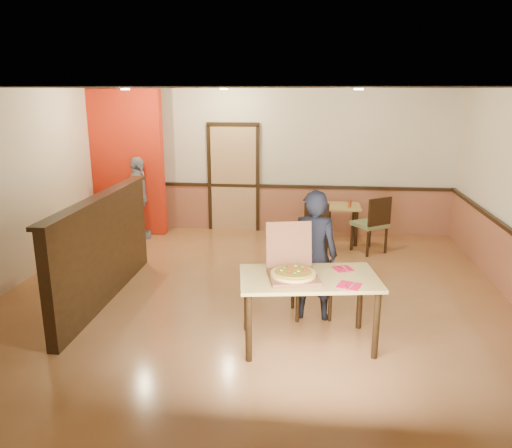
# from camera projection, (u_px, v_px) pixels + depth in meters

# --- Properties ---
(floor) EXTENTS (7.00, 7.00, 0.00)m
(floor) POSITION_uv_depth(u_px,v_px,m) (254.00, 299.00, 6.83)
(floor) COLOR #AE7443
(floor) RESTS_ON ground
(ceiling) EXTENTS (7.00, 7.00, 0.00)m
(ceiling) POSITION_uv_depth(u_px,v_px,m) (253.00, 88.00, 6.09)
(ceiling) COLOR black
(ceiling) RESTS_ON wall_back
(wall_back) EXTENTS (7.00, 0.00, 7.00)m
(wall_back) POSITION_uv_depth(u_px,v_px,m) (274.00, 162.00, 9.82)
(wall_back) COLOR beige
(wall_back) RESTS_ON floor
(wall_left) EXTENTS (0.00, 7.00, 7.00)m
(wall_left) POSITION_uv_depth(u_px,v_px,m) (0.00, 193.00, 6.83)
(wall_left) COLOR beige
(wall_left) RESTS_ON floor
(wainscot_back) EXTENTS (7.00, 0.04, 0.90)m
(wainscot_back) POSITION_uv_depth(u_px,v_px,m) (273.00, 209.00, 10.04)
(wainscot_back) COLOR #9C5C3E
(wainscot_back) RESTS_ON floor
(chair_rail_back) EXTENTS (7.00, 0.06, 0.06)m
(chair_rail_back) POSITION_uv_depth(u_px,v_px,m) (273.00, 186.00, 9.90)
(chair_rail_back) COLOR black
(chair_rail_back) RESTS_ON wall_back
(back_door) EXTENTS (0.90, 0.06, 2.10)m
(back_door) POSITION_uv_depth(u_px,v_px,m) (234.00, 179.00, 9.96)
(back_door) COLOR tan
(back_door) RESTS_ON wall_back
(booth_partition) EXTENTS (0.20, 3.10, 1.44)m
(booth_partition) POSITION_uv_depth(u_px,v_px,m) (103.00, 248.00, 6.65)
(booth_partition) COLOR black
(booth_partition) RESTS_ON floor
(red_accent_panel) EXTENTS (1.60, 0.20, 2.78)m
(red_accent_panel) POSITION_uv_depth(u_px,v_px,m) (123.00, 163.00, 9.64)
(red_accent_panel) COLOR red
(red_accent_panel) RESTS_ON floor
(spot_a) EXTENTS (0.14, 0.14, 0.02)m
(spot_a) POSITION_uv_depth(u_px,v_px,m) (125.00, 89.00, 8.07)
(spot_a) COLOR #F6EEAC
(spot_a) RESTS_ON ceiling
(spot_b) EXTENTS (0.14, 0.14, 0.02)m
(spot_b) POSITION_uv_depth(u_px,v_px,m) (224.00, 89.00, 8.58)
(spot_b) COLOR #F6EEAC
(spot_b) RESTS_ON ceiling
(spot_c) EXTENTS (0.14, 0.14, 0.02)m
(spot_c) POSITION_uv_depth(u_px,v_px,m) (359.00, 89.00, 7.39)
(spot_c) COLOR #F6EEAC
(spot_c) RESTS_ON ceiling
(main_table) EXTENTS (1.62, 1.08, 0.81)m
(main_table) POSITION_uv_depth(u_px,v_px,m) (309.00, 286.00, 5.47)
(main_table) COLOR tan
(main_table) RESTS_ON floor
(diner_chair) EXTENTS (0.57, 0.57, 0.99)m
(diner_chair) POSITION_uv_depth(u_px,v_px,m) (311.00, 272.00, 6.31)
(diner_chair) COLOR #627242
(diner_chair) RESTS_ON floor
(side_chair_left) EXTENTS (0.50, 0.50, 0.90)m
(side_chair_left) POSITION_uv_depth(u_px,v_px,m) (317.00, 224.00, 8.74)
(side_chair_left) COLOR #627242
(side_chair_left) RESTS_ON floor
(side_chair_right) EXTENTS (0.70, 0.70, 1.02)m
(side_chair_right) POSITION_uv_depth(u_px,v_px,m) (373.00, 222.00, 8.63)
(side_chair_right) COLOR #627242
(side_chair_right) RESTS_ON floor
(side_table) EXTENTS (0.66, 0.66, 0.70)m
(side_table) POSITION_uv_depth(u_px,v_px,m) (342.00, 214.00, 9.27)
(side_table) COLOR tan
(side_table) RESTS_ON floor
(diner) EXTENTS (0.61, 0.42, 1.64)m
(diner) POSITION_uv_depth(u_px,v_px,m) (313.00, 255.00, 6.09)
(diner) COLOR black
(diner) RESTS_ON floor
(passerby) EXTENTS (0.63, 0.99, 1.57)m
(passerby) POSITION_uv_depth(u_px,v_px,m) (139.00, 198.00, 9.48)
(passerby) COLOR gray
(passerby) RESTS_ON floor
(pizza_box) EXTENTS (0.63, 0.70, 0.55)m
(pizza_box) POSITION_uv_depth(u_px,v_px,m) (292.00, 271.00, 5.42)
(pizza_box) COLOR brown
(pizza_box) RESTS_ON main_table
(pizza) EXTENTS (0.62, 0.62, 0.03)m
(pizza) POSITION_uv_depth(u_px,v_px,m) (293.00, 274.00, 5.37)
(pizza) COLOR gold
(pizza) RESTS_ON pizza_box
(napkin_near) EXTENTS (0.29, 0.29, 0.01)m
(napkin_near) POSITION_uv_depth(u_px,v_px,m) (349.00, 285.00, 5.19)
(napkin_near) COLOR red
(napkin_near) RESTS_ON main_table
(napkin_far) EXTENTS (0.26, 0.26, 0.01)m
(napkin_far) POSITION_uv_depth(u_px,v_px,m) (343.00, 269.00, 5.67)
(napkin_far) COLOR red
(napkin_far) RESTS_ON main_table
(condiment) EXTENTS (0.06, 0.06, 0.14)m
(condiment) POSITION_uv_depth(u_px,v_px,m) (350.00, 203.00, 9.06)
(condiment) COLOR maroon
(condiment) RESTS_ON side_table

